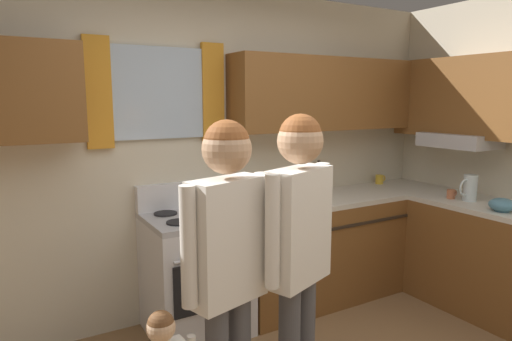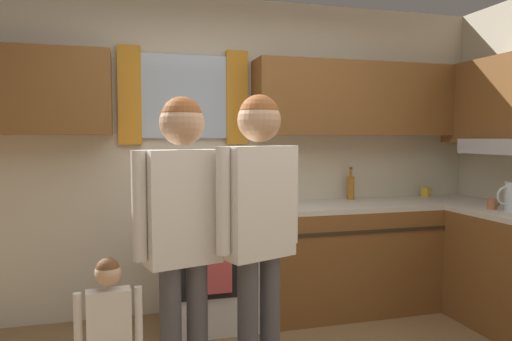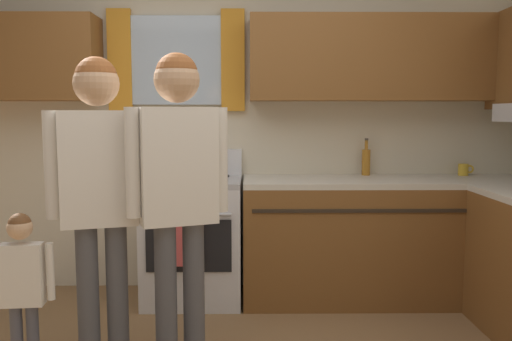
{
  "view_description": "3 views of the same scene",
  "coord_description": "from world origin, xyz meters",
  "px_view_note": "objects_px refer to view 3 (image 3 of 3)",
  "views": [
    {
      "loc": [
        -1.42,
        -1.42,
        1.74
      ],
      "look_at": [
        -0.06,
        0.91,
        1.31
      ],
      "focal_mm": 31.38,
      "sensor_mm": 36.0,
      "label": 1
    },
    {
      "loc": [
        -0.8,
        -1.98,
        1.45
      ],
      "look_at": [
        -0.06,
        0.68,
        1.25
      ],
      "focal_mm": 32.63,
      "sensor_mm": 36.0,
      "label": 2
    },
    {
      "loc": [
        0.22,
        -2.29,
        1.37
      ],
      "look_at": [
        0.25,
        0.66,
        1.06
      ],
      "focal_mm": 37.15,
      "sensor_mm": 36.0,
      "label": 3
    }
  ],
  "objects_px": {
    "adult_holding_child": "(99,181)",
    "small_child": "(22,281)",
    "mug_mustard_yellow": "(464,170)",
    "stove_oven": "(194,237)",
    "adult_in_plaid": "(178,178)",
    "bottle_oil_amber": "(366,161)"
  },
  "relations": [
    {
      "from": "stove_oven",
      "to": "mug_mustard_yellow",
      "type": "distance_m",
      "value": 2.13
    },
    {
      "from": "mug_mustard_yellow",
      "to": "adult_in_plaid",
      "type": "relative_size",
      "value": 0.07
    },
    {
      "from": "adult_in_plaid",
      "to": "small_child",
      "type": "relative_size",
      "value": 1.87
    },
    {
      "from": "mug_mustard_yellow",
      "to": "adult_holding_child",
      "type": "xyz_separation_m",
      "value": [
        -2.4,
        -1.41,
        0.09
      ]
    },
    {
      "from": "adult_holding_child",
      "to": "small_child",
      "type": "relative_size",
      "value": 1.84
    },
    {
      "from": "bottle_oil_amber",
      "to": "adult_holding_child",
      "type": "xyz_separation_m",
      "value": [
        -1.65,
        -1.43,
        0.03
      ]
    },
    {
      "from": "adult_holding_child",
      "to": "adult_in_plaid",
      "type": "xyz_separation_m",
      "value": [
        0.4,
        -0.0,
        0.01
      ]
    },
    {
      "from": "adult_holding_child",
      "to": "small_child",
      "type": "xyz_separation_m",
      "value": [
        -0.36,
        -0.11,
        -0.48
      ]
    },
    {
      "from": "mug_mustard_yellow",
      "to": "adult_holding_child",
      "type": "relative_size",
      "value": 0.07
    },
    {
      "from": "adult_holding_child",
      "to": "adult_in_plaid",
      "type": "height_order",
      "value": "adult_in_plaid"
    },
    {
      "from": "mug_mustard_yellow",
      "to": "small_child",
      "type": "xyz_separation_m",
      "value": [
        -2.76,
        -1.51,
        -0.39
      ]
    },
    {
      "from": "mug_mustard_yellow",
      "to": "adult_in_plaid",
      "type": "height_order",
      "value": "adult_in_plaid"
    },
    {
      "from": "adult_holding_child",
      "to": "adult_in_plaid",
      "type": "distance_m",
      "value": 0.4
    },
    {
      "from": "stove_oven",
      "to": "small_child",
      "type": "height_order",
      "value": "stove_oven"
    },
    {
      "from": "bottle_oil_amber",
      "to": "small_child",
      "type": "relative_size",
      "value": 0.32
    },
    {
      "from": "mug_mustard_yellow",
      "to": "small_child",
      "type": "distance_m",
      "value": 3.17
    },
    {
      "from": "bottle_oil_amber",
      "to": "adult_in_plaid",
      "type": "relative_size",
      "value": 0.17
    },
    {
      "from": "stove_oven",
      "to": "adult_in_plaid",
      "type": "height_order",
      "value": "adult_in_plaid"
    },
    {
      "from": "stove_oven",
      "to": "adult_in_plaid",
      "type": "bearing_deg",
      "value": -87.17
    },
    {
      "from": "stove_oven",
      "to": "bottle_oil_amber",
      "type": "bearing_deg",
      "value": 9.78
    },
    {
      "from": "mug_mustard_yellow",
      "to": "adult_holding_child",
      "type": "distance_m",
      "value": 2.78
    },
    {
      "from": "mug_mustard_yellow",
      "to": "adult_in_plaid",
      "type": "xyz_separation_m",
      "value": [
        -2.01,
        -1.41,
        0.11
      ]
    }
  ]
}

